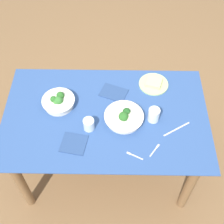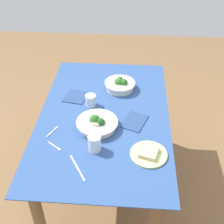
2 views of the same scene
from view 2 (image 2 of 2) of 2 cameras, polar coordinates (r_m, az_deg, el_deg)
ground_plane at (r=2.58m, az=-1.22°, el=-13.44°), size 6.00×6.00×0.00m
dining_table at (r=2.13m, az=-1.44°, el=-3.03°), size 1.42×0.88×0.73m
broccoli_bowl_far at (r=2.30m, az=1.51°, el=5.18°), size 0.23×0.23×0.10m
broccoli_bowl_near at (r=1.94m, az=-2.84°, el=-2.20°), size 0.27×0.27×0.09m
bread_side_plate at (r=1.78m, az=6.96°, el=-7.79°), size 0.22×0.22×0.04m
water_glass_center at (r=1.78m, az=-3.31°, el=-5.89°), size 0.08×0.08×0.10m
water_glass_side at (r=2.12m, az=-4.05°, el=2.19°), size 0.07×0.07×0.08m
fork_by_far_bowl at (r=1.96m, az=-11.12°, el=-3.60°), size 0.11×0.06×0.00m
fork_by_near_bowl at (r=1.86m, az=-10.73°, el=-6.43°), size 0.07×0.10×0.00m
table_knife_left at (r=1.72m, az=-6.57°, el=-10.42°), size 0.19×0.12×0.00m
napkin_folded_upper at (r=2.00m, az=4.29°, el=-1.78°), size 0.22×0.19×0.01m
napkin_folded_lower at (r=2.24m, az=-6.88°, el=2.88°), size 0.19×0.18×0.01m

